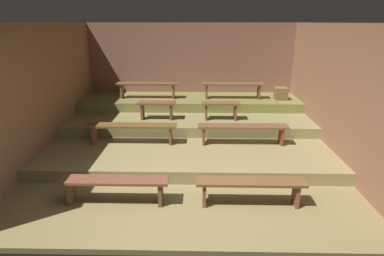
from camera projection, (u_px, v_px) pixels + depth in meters
The scene contains 16 objects.
ground at pixel (188, 152), 6.57m from camera, with size 6.35×6.06×0.08m, color olive.
wall_back at pixel (191, 71), 8.67m from camera, with size 6.35×0.06×2.53m, color brown.
wall_left at pixel (46, 90), 6.21m from camera, with size 0.06×6.06×2.53m, color #906649.
wall_right at pixel (332, 92), 6.09m from camera, with size 0.06×6.06×2.53m, color #8A5B42.
platform_lower at pixel (188, 136), 7.08m from camera, with size 5.55×4.08×0.23m, color olive.
platform_middle at pixel (189, 116), 7.76m from camera, with size 5.55×2.50×0.23m, color olive.
platform_upper at pixel (190, 102), 8.23m from camera, with size 5.55×1.35×0.23m, color olive.
bench_floor_left at pixel (115, 184), 4.57m from camera, with size 1.57×0.29×0.39m.
bench_floor_right at pixel (250, 185), 4.53m from camera, with size 1.57×0.29×0.39m.
bench_lower_left at pixel (132, 128), 6.25m from camera, with size 1.78×0.29×0.39m.
bench_lower_right at pixel (243, 129), 6.20m from camera, with size 1.78×0.29×0.39m.
bench_middle_left at pixel (157, 107), 7.07m from camera, with size 0.86×0.29×0.39m.
bench_middle_right at pixel (221, 107), 7.04m from camera, with size 0.86×0.29×0.39m.
bench_upper_left at pixel (147, 86), 8.05m from camera, with size 1.57×0.29×0.39m.
bench_upper_right at pixel (233, 86), 8.00m from camera, with size 1.57×0.29×0.39m.
wooden_crate_upper at pixel (281, 93), 7.95m from camera, with size 0.31×0.31×0.31m, color brown.
Camera 1 is at (0.23, -3.43, 2.55)m, focal length 29.41 mm.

